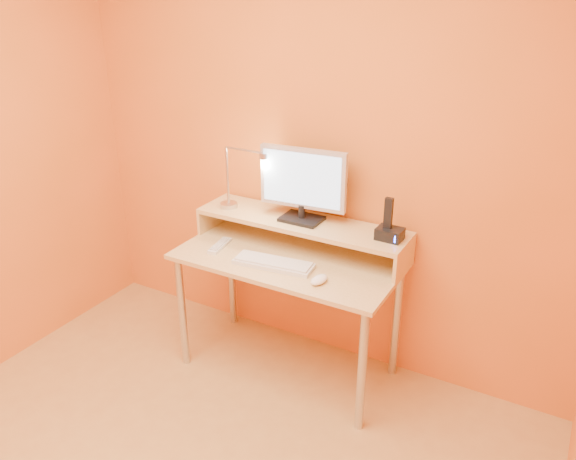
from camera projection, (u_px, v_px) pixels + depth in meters
The scene contains 25 objects.
wall_back at pixel (316, 147), 3.08m from camera, with size 3.00×0.04×2.50m, color orange.
desk_leg_fl at pixel (182, 312), 3.24m from camera, with size 0.04×0.04×0.69m, color #BBBBBB.
desk_leg_fr at pixel (362, 371), 2.75m from camera, with size 0.04×0.04×0.69m, color #BBBBBB.
desk_leg_bl at pixel (232, 275), 3.64m from camera, with size 0.04×0.04×0.69m, color #BBBBBB.
desk_leg_br at pixel (396, 321), 3.15m from camera, with size 0.04×0.04×0.69m, color #BBBBBB.
desk_lower at pixel (288, 259), 3.05m from camera, with size 1.20×0.60×0.03m, color #EAC58C.
shelf_riser_left at pixel (214, 216), 3.40m from camera, with size 0.02×0.30×0.14m, color #EAC58C.
shelf_riser_right at pixel (404, 259), 2.87m from camera, with size 0.02×0.30×0.14m, color #EAC58C.
desk_shelf at pixel (301, 222), 3.10m from camera, with size 1.20×0.30×0.03m, color #EAC58C.
monitor_foot at pixel (302, 219), 3.09m from camera, with size 0.22×0.16×0.02m, color black.
monitor_neck at pixel (302, 211), 3.08m from camera, with size 0.04×0.04×0.07m, color black.
monitor_panel at pixel (303, 178), 3.01m from camera, with size 0.48×0.04×0.33m, color #BCBCC3.
monitor_back at pixel (305, 177), 3.03m from camera, with size 0.43×0.01×0.28m, color black.
monitor_screen at pixel (301, 179), 2.99m from camera, with size 0.44×0.00×0.28m, color #A3D0FF.
lamp_base at pixel (229, 205), 3.27m from camera, with size 0.10×0.10×0.03m, color #BBBBBB.
lamp_post at pixel (227, 176), 3.20m from camera, with size 0.01×0.01×0.33m, color #BBBBBB.
lamp_arm at pixel (244, 150), 3.08m from camera, with size 0.01×0.01×0.24m, color #BBBBBB.
lamp_head at pixel (263, 156), 3.03m from camera, with size 0.04×0.04×0.03m, color #BBBBBB.
lamp_bulb at pixel (263, 159), 3.04m from camera, with size 0.03×0.03×0.00m, color #FFEAC6.
phone_dock at pixel (390, 234), 2.86m from camera, with size 0.13×0.10×0.06m, color black.
phone_handset at pixel (388, 213), 2.82m from camera, with size 0.04×0.03×0.16m, color black.
phone_led at pixel (395, 239), 2.80m from camera, with size 0.01×0.00×0.04m, color #2F49FF.
keyboard at pixel (274, 264), 2.95m from camera, with size 0.42×0.13×0.02m, color silver.
mouse at pixel (319, 280), 2.78m from camera, with size 0.06×0.11×0.04m, color white.
remote_control at pixel (220, 246), 3.15m from camera, with size 0.05×0.20×0.02m, color silver.
Camera 1 is at (1.32, -1.20, 2.09)m, focal length 35.52 mm.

